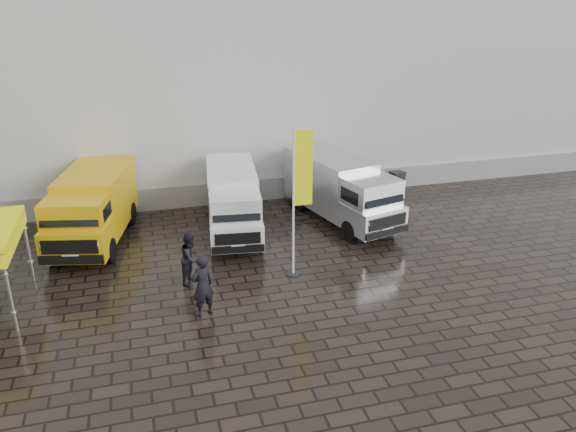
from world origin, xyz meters
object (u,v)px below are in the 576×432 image
person_tent (191,258)px  person_front (203,286)px  van_silver (341,191)px  van_white (233,203)px  van_yellow (92,210)px  wheelie_bin (397,182)px  flagpole (299,193)px

person_tent → person_front: bearing=-143.8°
van_silver → van_white: bearing=165.6°
van_white → van_silver: size_ratio=0.94×
person_tent → van_white: bearing=4.5°
van_yellow → person_front: bearing=-49.7°
wheelie_bin → van_silver: bearing=-152.7°
wheelie_bin → person_tent: size_ratio=0.57×
flagpole → person_tent: (-3.54, 0.37, -2.03)m
van_yellow → van_white: bearing=7.8°
van_yellow → person_tent: 5.26m
van_yellow → van_white: 5.27m
person_front → person_tent: 2.14m
van_white → wheelie_bin: (8.30, 2.62, -0.72)m
van_yellow → van_white: (5.25, -0.44, -0.08)m
van_yellow → flagpole: (6.73, -4.52, 1.60)m
van_white → person_tent: (-2.05, -3.71, -0.35)m
van_silver → wheelie_bin: (3.80, 2.62, -0.80)m
van_white → flagpole: size_ratio=1.09×
van_yellow → van_silver: (9.75, -0.44, -0.01)m
van_silver → person_front: bearing=-152.2°
van_yellow → flagpole: bearing=-21.3°
van_yellow → person_front: size_ratio=2.89×
van_white → person_tent: 4.25m
van_white → person_tent: bearing=-112.0°
van_silver → person_tent: van_silver is taller
flagpole → van_white: bearing=110.0°
person_front → van_white: bearing=-130.3°
van_silver → person_front: size_ratio=3.06×
van_silver → person_tent: (-6.55, -3.71, -0.42)m
person_tent → van_silver: bearing=-27.1°
van_white → person_tent: size_ratio=3.23×
van_white → person_front: 6.17m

